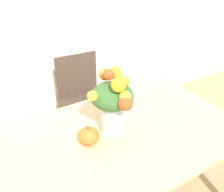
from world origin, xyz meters
TOP-DOWN VIEW (x-y plane):
  - dining_table at (0.00, 0.00)m, footprint 1.57×0.96m
  - flower_vase at (-0.02, 0.05)m, footprint 0.30×0.35m
  - pumpkin at (-0.20, 0.03)m, footprint 0.13×0.13m
  - dining_chair_near_window at (0.17, 0.87)m, footprint 0.45×0.45m

SIDE VIEW (x-z plane):
  - dining_chair_near_window at x=0.17m, z-range 0.03..0.92m
  - dining_table at x=0.00m, z-range 0.28..1.00m
  - pumpkin at x=-0.20m, z-range 0.71..0.83m
  - flower_vase at x=-0.02m, z-range 0.73..1.15m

